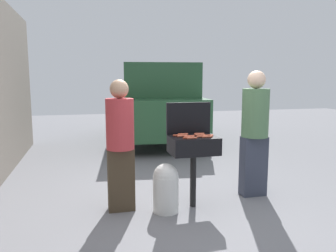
{
  "coord_description": "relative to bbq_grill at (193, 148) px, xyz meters",
  "views": [
    {
      "loc": [
        -1.28,
        -3.9,
        1.65
      ],
      "look_at": [
        -0.15,
        0.53,
        1.0
      ],
      "focal_mm": 35.33,
      "sensor_mm": 36.0,
      "label": 1
    }
  ],
  "objects": [
    {
      "name": "hot_dog_8",
      "position": [
        -0.1,
        0.13,
        0.16
      ],
      "size": [
        0.13,
        0.04,
        0.03
      ],
      "primitive_type": "cylinder",
      "rotation": [
        0.0,
        1.57,
        -0.1
      ],
      "color": "#AD4228",
      "rests_on": "bbq_grill"
    },
    {
      "name": "hot_dog_2",
      "position": [
        -0.07,
        -0.03,
        0.16
      ],
      "size": [
        0.13,
        0.03,
        0.03
      ],
      "primitive_type": "cylinder",
      "rotation": [
        0.0,
        1.57,
        -0.02
      ],
      "color": "#B74C33",
      "rests_on": "bbq_grill"
    },
    {
      "name": "hot_dog_5",
      "position": [
        -0.08,
        -0.16,
        0.16
      ],
      "size": [
        0.13,
        0.03,
        0.03
      ],
      "primitive_type": "cylinder",
      "rotation": [
        0.0,
        1.57,
        -0.01
      ],
      "color": "#C6593D",
      "rests_on": "bbq_grill"
    },
    {
      "name": "bbq_grill",
      "position": [
        0.0,
        0.0,
        0.0
      ],
      "size": [
        0.6,
        0.44,
        0.93
      ],
      "color": "black",
      "rests_on": "ground"
    },
    {
      "name": "hot_dog_1",
      "position": [
        -0.15,
        0.0,
        0.16
      ],
      "size": [
        0.13,
        0.03,
        0.03
      ],
      "primitive_type": "cylinder",
      "rotation": [
        0.0,
        1.57,
        0.04
      ],
      "color": "#C6593D",
      "rests_on": "bbq_grill"
    },
    {
      "name": "ground_plane",
      "position": [
        -0.06,
        -0.03,
        -0.78
      ],
      "size": [
        24.0,
        24.0,
        0.0
      ],
      "primitive_type": "plane",
      "color": "slate"
    },
    {
      "name": "hot_dog_9",
      "position": [
        0.09,
        0.05,
        0.16
      ],
      "size": [
        0.13,
        0.03,
        0.03
      ],
      "primitive_type": "cylinder",
      "rotation": [
        0.0,
        1.57,
        -0.02
      ],
      "color": "#B74C33",
      "rests_on": "bbq_grill"
    },
    {
      "name": "hot_dog_12",
      "position": [
        0.18,
        -0.05,
        0.16
      ],
      "size": [
        0.13,
        0.03,
        0.03
      ],
      "primitive_type": "cylinder",
      "rotation": [
        0.0,
        1.57,
        0.07
      ],
      "color": "#AD4228",
      "rests_on": "bbq_grill"
    },
    {
      "name": "hot_dog_10",
      "position": [
        0.1,
        0.01,
        0.16
      ],
      "size": [
        0.13,
        0.04,
        0.03
      ],
      "primitive_type": "cylinder",
      "rotation": [
        0.0,
        1.57,
        -0.09
      ],
      "color": "#B74C33",
      "rests_on": "bbq_grill"
    },
    {
      "name": "hot_dog_11",
      "position": [
        0.11,
        0.11,
        0.16
      ],
      "size": [
        0.13,
        0.04,
        0.03
      ],
      "primitive_type": "cylinder",
      "rotation": [
        0.0,
        1.57,
        -0.12
      ],
      "color": "#B74C33",
      "rests_on": "bbq_grill"
    },
    {
      "name": "person_left",
      "position": [
        -0.92,
        0.11,
        0.11
      ],
      "size": [
        0.35,
        0.35,
        1.65
      ],
      "rotation": [
        0.0,
        0.0,
        -0.18
      ],
      "color": "#3F3323",
      "rests_on": "ground"
    },
    {
      "name": "hot_dog_0",
      "position": [
        -0.12,
        -0.13,
        0.16
      ],
      "size": [
        0.13,
        0.04,
        0.03
      ],
      "primitive_type": "cylinder",
      "rotation": [
        0.0,
        1.57,
        0.1
      ],
      "color": "#AD4228",
      "rests_on": "bbq_grill"
    },
    {
      "name": "parked_minivan",
      "position": [
        0.57,
        4.7,
        0.24
      ],
      "size": [
        2.46,
        4.6,
        2.02
      ],
      "rotation": [
        0.0,
        0.0,
        3.02
      ],
      "color": "#234C2D",
      "rests_on": "ground"
    },
    {
      "name": "propane_tank",
      "position": [
        -0.39,
        -0.09,
        -0.46
      ],
      "size": [
        0.32,
        0.32,
        0.62
      ],
      "color": "silver",
      "rests_on": "ground"
    },
    {
      "name": "hot_dog_3",
      "position": [
        0.14,
        -0.12,
        0.16
      ],
      "size": [
        0.13,
        0.03,
        0.03
      ],
      "primitive_type": "cylinder",
      "rotation": [
        0.0,
        1.57,
        -0.06
      ],
      "color": "#C6593D",
      "rests_on": "bbq_grill"
    },
    {
      "name": "hot_dog_13",
      "position": [
        -0.19,
        0.07,
        0.16
      ],
      "size": [
        0.13,
        0.03,
        0.03
      ],
      "primitive_type": "cylinder",
      "rotation": [
        0.0,
        1.57,
        0.05
      ],
      "color": "#AD4228",
      "rests_on": "bbq_grill"
    },
    {
      "name": "hot_dog_6",
      "position": [
        -0.09,
        -0.07,
        0.16
      ],
      "size": [
        0.13,
        0.03,
        0.03
      ],
      "primitive_type": "cylinder",
      "rotation": [
        0.0,
        1.57,
        -0.02
      ],
      "color": "#B74C33",
      "rests_on": "bbq_grill"
    },
    {
      "name": "hot_dog_4",
      "position": [
        -0.11,
        0.1,
        0.16
      ],
      "size": [
        0.13,
        0.04,
        0.03
      ],
      "primitive_type": "cylinder",
      "rotation": [
        0.0,
        1.57,
        0.1
      ],
      "color": "#C6593D",
      "rests_on": "bbq_grill"
    },
    {
      "name": "hot_dog_7",
      "position": [
        0.08,
        -0.09,
        0.16
      ],
      "size": [
        0.13,
        0.04,
        0.03
      ],
      "primitive_type": "cylinder",
      "rotation": [
        0.0,
        1.57,
        -0.09
      ],
      "color": "#C6593D",
      "rests_on": "bbq_grill"
    },
    {
      "name": "grill_lid_open",
      "position": [
        0.0,
        0.22,
        0.35
      ],
      "size": [
        0.6,
        0.05,
        0.42
      ],
      "primitive_type": "cube",
      "color": "black",
      "rests_on": "bbq_grill"
    },
    {
      "name": "person_right",
      "position": [
        0.97,
        0.2,
        0.18
      ],
      "size": [
        0.37,
        0.37,
        1.77
      ],
      "rotation": [
        0.0,
        0.0,
        3.27
      ],
      "color": "#333847",
      "rests_on": "ground"
    }
  ]
}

